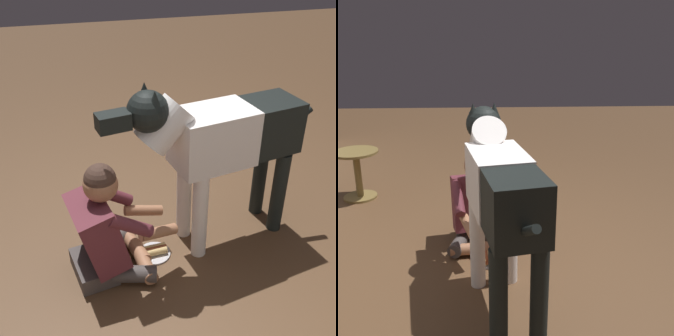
{
  "view_description": "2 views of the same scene",
  "coord_description": "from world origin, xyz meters",
  "views": [
    {
      "loc": [
        0.54,
        2.37,
        2.09
      ],
      "look_at": [
        0.02,
        0.25,
        0.72
      ],
      "focal_mm": 45.97,
      "sensor_mm": 36.0,
      "label": 1
    },
    {
      "loc": [
        -2.7,
        0.17,
        1.71
      ],
      "look_at": [
        0.08,
        0.05,
        0.77
      ],
      "focal_mm": 44.27,
      "sensor_mm": 36.0,
      "label": 2
    }
  ],
  "objects": [
    {
      "name": "hot_dog_on_plate",
      "position": [
        0.1,
        0.2,
        0.03
      ],
      "size": [
        0.22,
        0.22,
        0.06
      ],
      "color": "silver",
      "rests_on": "ground"
    },
    {
      "name": "ground_plane",
      "position": [
        0.0,
        0.0,
        0.0
      ],
      "size": [
        13.35,
        13.35,
        0.0
      ],
      "primitive_type": "plane",
      "color": "brown"
    },
    {
      "name": "person_sitting_on_floor",
      "position": [
        0.42,
        0.26,
        0.33
      ],
      "size": [
        0.71,
        0.57,
        0.81
      ],
      "color": "#48403E",
      "rests_on": "ground"
    },
    {
      "name": "large_dog",
      "position": [
        -0.36,
        0.1,
        0.78
      ],
      "size": [
        1.51,
        0.49,
        1.23
      ],
      "color": "white",
      "rests_on": "ground"
    }
  ]
}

